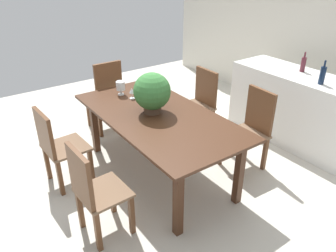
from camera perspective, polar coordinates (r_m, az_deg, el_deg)
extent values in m
plane|color=beige|center=(4.06, 1.48, -6.84)|extent=(7.04, 7.04, 0.00)
cube|color=beige|center=(5.42, 25.12, 14.61)|extent=(6.40, 0.10, 2.60)
cube|color=#422616|center=(3.54, -1.79, 1.81)|extent=(2.06, 1.06, 0.03)
cube|color=#422616|center=(4.27, -12.59, 0.08)|extent=(0.07, 0.07, 0.74)
cube|color=#422616|center=(2.96, 1.77, -12.96)|extent=(0.07, 0.07, 0.74)
cube|color=#422616|center=(4.57, -3.91, 2.63)|extent=(0.07, 0.07, 0.74)
cube|color=#422616|center=(3.38, 12.21, -7.83)|extent=(0.07, 0.07, 0.74)
cube|color=brown|center=(5.12, -10.03, 3.21)|extent=(0.04, 0.04, 0.43)
cube|color=brown|center=(5.00, -13.56, 2.24)|extent=(0.04, 0.04, 0.43)
cube|color=brown|center=(4.79, -7.92, 1.59)|extent=(0.04, 0.04, 0.43)
cube|color=brown|center=(4.66, -11.65, 0.51)|extent=(0.04, 0.04, 0.43)
cube|color=brown|center=(4.80, -11.04, 4.35)|extent=(0.48, 0.42, 0.03)
cube|color=brown|center=(4.49, -10.20, 7.11)|extent=(0.04, 0.38, 0.60)
cube|color=brown|center=(4.02, 9.07, -3.97)|extent=(0.05, 0.05, 0.43)
cube|color=brown|center=(3.80, 12.51, -6.32)|extent=(0.05, 0.05, 0.43)
cube|color=brown|center=(4.24, 12.94, -2.52)|extent=(0.05, 0.05, 0.43)
cube|color=brown|center=(4.04, 16.39, -4.64)|extent=(0.05, 0.05, 0.43)
cube|color=brown|center=(3.91, 13.08, -1.51)|extent=(0.46, 0.47, 0.03)
cube|color=brown|center=(3.93, 15.63, 2.65)|extent=(0.40, 0.06, 0.50)
cube|color=brown|center=(3.09, -6.29, -14.97)|extent=(0.05, 0.05, 0.43)
cube|color=brown|center=(3.33, -9.60, -11.57)|extent=(0.05, 0.05, 0.43)
cube|color=brown|center=(2.99, -12.02, -17.42)|extent=(0.05, 0.05, 0.43)
cube|color=brown|center=(3.23, -14.94, -13.66)|extent=(0.05, 0.05, 0.43)
cube|color=brown|center=(3.01, -11.11, -11.15)|extent=(0.45, 0.43, 0.03)
cube|color=brown|center=(2.80, -14.95, -8.43)|extent=(0.40, 0.06, 0.48)
cube|color=brown|center=(4.62, 1.08, 0.89)|extent=(0.04, 0.04, 0.43)
cube|color=brown|center=(4.36, 3.90, -0.92)|extent=(0.04, 0.04, 0.43)
cube|color=brown|center=(4.83, 4.73, 2.03)|extent=(0.04, 0.04, 0.43)
cube|color=brown|center=(4.58, 7.62, 0.37)|extent=(0.04, 0.04, 0.43)
cube|color=brown|center=(4.50, 4.44, 3.19)|extent=(0.45, 0.46, 0.03)
cube|color=brown|center=(4.52, 6.61, 6.74)|extent=(0.41, 0.05, 0.49)
cube|color=brown|center=(3.76, -13.15, -6.79)|extent=(0.05, 0.05, 0.43)
cube|color=brown|center=(4.06, -15.51, -4.36)|extent=(0.05, 0.05, 0.43)
cube|color=brown|center=(3.67, -18.14, -8.58)|extent=(0.05, 0.05, 0.43)
cube|color=brown|center=(3.97, -20.16, -5.94)|extent=(0.05, 0.05, 0.43)
cube|color=brown|center=(3.74, -17.21, -3.50)|extent=(0.47, 0.45, 0.03)
cube|color=brown|center=(3.58, -20.59, -1.16)|extent=(0.41, 0.06, 0.46)
cylinder|color=#4C3828|center=(3.57, -2.71, 3.10)|extent=(0.19, 0.19, 0.09)
sphere|color=#387538|center=(3.50, -2.78, 6.02)|extent=(0.40, 0.40, 0.40)
sphere|color=#DB9EB2|center=(3.62, -1.57, 8.29)|extent=(0.06, 0.06, 0.06)
sphere|color=#DB9EB2|center=(3.59, -3.75, 8.03)|extent=(0.04, 0.04, 0.04)
sphere|color=#DB9EB2|center=(3.35, -1.40, 6.96)|extent=(0.04, 0.04, 0.04)
sphere|color=#DB9EB2|center=(3.59, -1.37, 6.32)|extent=(0.04, 0.04, 0.04)
sphere|color=#DB9EB2|center=(3.64, -1.88, 7.39)|extent=(0.05, 0.05, 0.05)
cylinder|color=silver|center=(4.12, -2.53, 5.95)|extent=(0.08, 0.08, 0.01)
cylinder|color=silver|center=(4.11, -2.53, 6.33)|extent=(0.02, 0.02, 0.05)
cylinder|color=silver|center=(4.08, -2.56, 7.32)|extent=(0.11, 0.11, 0.10)
cylinder|color=silver|center=(4.08, -8.11, 5.45)|extent=(0.07, 0.07, 0.01)
cylinder|color=silver|center=(4.07, -8.14, 5.88)|extent=(0.03, 0.03, 0.05)
cylinder|color=silver|center=(4.04, -8.22, 6.93)|extent=(0.11, 0.11, 0.11)
cylinder|color=silver|center=(3.96, -6.21, 4.80)|extent=(0.06, 0.06, 0.00)
cylinder|color=silver|center=(3.94, -6.23, 5.27)|extent=(0.01, 0.01, 0.07)
cone|color=silver|center=(3.92, -6.28, 6.12)|extent=(0.06, 0.06, 0.06)
cube|color=silver|center=(4.74, 21.06, 3.02)|extent=(1.76, 0.64, 0.93)
cylinder|color=#0F1E38|center=(4.27, 25.14, 7.90)|extent=(0.07, 0.07, 0.21)
cylinder|color=#0F1E38|center=(4.23, 25.52, 9.70)|extent=(0.02, 0.02, 0.08)
cylinder|color=#511E28|center=(4.65, 22.33, 9.80)|extent=(0.06, 0.06, 0.19)
cylinder|color=#511E28|center=(4.62, 22.61, 11.30)|extent=(0.02, 0.02, 0.07)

